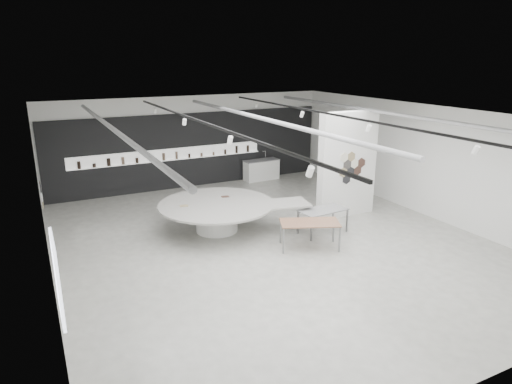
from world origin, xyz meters
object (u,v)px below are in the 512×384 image
display_island (219,213)px  sample_table_stone (323,212)px  kitchen_counter (261,170)px  sample_table_wood (310,224)px  partition_column (347,165)px

display_island → sample_table_stone: bearing=-18.6°
kitchen_counter → sample_table_wood: bearing=-109.8°
partition_column → sample_table_wood: partition_column is taller
sample_table_wood → sample_table_stone: sample_table_wood is taller
partition_column → display_island: 4.70m
partition_column → display_island: bearing=173.2°
sample_table_stone → display_island: bearing=150.0°
partition_column → display_island: partition_column is taller
display_island → kitchen_counter: (4.07, 4.97, -0.15)m
sample_table_stone → kitchen_counter: 6.72m
sample_table_wood → kitchen_counter: bearing=73.1°
display_island → sample_table_wood: bearing=-41.5°
sample_table_stone → kitchen_counter: size_ratio=0.96×
display_island → sample_table_stone: display_island is taller
kitchen_counter → partition_column: bearing=-88.2°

